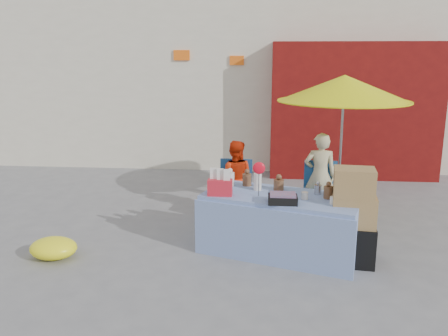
# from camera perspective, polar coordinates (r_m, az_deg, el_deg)

# --- Properties ---
(ground) EXTENTS (80.00, 80.00, 0.00)m
(ground) POSITION_cam_1_polar(r_m,az_deg,el_deg) (5.65, -0.42, -11.37)
(ground) COLOR slate
(ground) RESTS_ON ground
(backdrop) EXTENTS (14.00, 8.00, 7.80)m
(backdrop) POSITION_cam_1_polar(r_m,az_deg,el_deg) (12.63, 5.38, 16.83)
(backdrop) COLOR silver
(backdrop) RESTS_ON ground
(market_table) EXTENTS (2.08, 1.43, 1.15)m
(market_table) POSITION_cam_1_polar(r_m,az_deg,el_deg) (5.84, 6.77, -6.60)
(market_table) COLOR #8198CF
(market_table) RESTS_ON ground
(chair_left) EXTENTS (0.51, 0.50, 0.85)m
(chair_left) POSITION_cam_1_polar(r_m,az_deg,el_deg) (7.03, 1.25, -4.00)
(chair_left) COLOR navy
(chair_left) RESTS_ON ground
(chair_right) EXTENTS (0.51, 0.50, 0.85)m
(chair_right) POSITION_cam_1_polar(r_m,az_deg,el_deg) (7.07, 11.44, -4.19)
(chair_right) COLOR navy
(chair_right) RESTS_ON ground
(vendor_orange) EXTENTS (0.58, 0.47, 1.14)m
(vendor_orange) POSITION_cam_1_polar(r_m,az_deg,el_deg) (7.07, 1.33, -1.24)
(vendor_orange) COLOR red
(vendor_orange) RESTS_ON ground
(vendor_beige) EXTENTS (0.49, 0.34, 1.28)m
(vendor_beige) POSITION_cam_1_polar(r_m,az_deg,el_deg) (7.09, 11.46, -0.92)
(vendor_beige) COLOR #CABD8F
(vendor_beige) RESTS_ON ground
(umbrella) EXTENTS (1.90, 1.90, 2.09)m
(umbrella) POSITION_cam_1_polar(r_m,az_deg,el_deg) (7.08, 14.26, 9.22)
(umbrella) COLOR gray
(umbrella) RESTS_ON ground
(box_stack) EXTENTS (0.55, 0.47, 1.14)m
(box_stack) POSITION_cam_1_polar(r_m,az_deg,el_deg) (5.66, 15.23, -6.07)
(box_stack) COLOR black
(box_stack) RESTS_ON ground
(tarp_bundle) EXTENTS (0.58, 0.48, 0.25)m
(tarp_bundle) POSITION_cam_1_polar(r_m,az_deg,el_deg) (6.08, -19.83, -9.05)
(tarp_bundle) COLOR #FFF91A
(tarp_bundle) RESTS_ON ground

